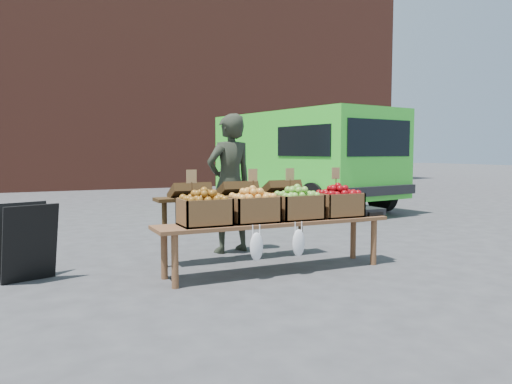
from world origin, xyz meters
name	(u,v)px	position (x,y,z in m)	size (l,w,h in m)	color
ground	(321,265)	(0.00, 0.00, 0.00)	(80.00, 80.00, 0.00)	#414143
brick_building	(109,55)	(0.00, 15.00, 5.00)	(24.00, 4.00, 10.00)	brown
delivery_van	(303,161)	(2.80, 5.17, 1.11)	(2.26, 4.94, 2.21)	#3ADC32
vendor	(230,184)	(-0.69, 1.16, 0.91)	(0.66, 0.44, 1.82)	#262B20
chalkboard_sign	(27,242)	(-3.14, 0.67, 0.41)	(0.54, 0.30, 0.81)	black
back_table	(237,218)	(-0.80, 0.66, 0.52)	(2.10, 0.44, 1.04)	#34220F
display_bench	(275,246)	(-0.65, -0.06, 0.28)	(2.70, 0.56, 0.57)	brown
crate_golden_apples	(204,212)	(-1.47, -0.06, 0.71)	(0.50, 0.40, 0.28)	#935F19
crate_russet_pears	(253,209)	(-0.92, -0.06, 0.71)	(0.50, 0.40, 0.28)	gold
crate_red_apples	(297,207)	(-0.37, -0.06, 0.71)	(0.50, 0.40, 0.28)	#5F9731
crate_green_apples	(338,205)	(0.18, -0.06, 0.71)	(0.50, 0.40, 0.28)	maroon
weighing_scale	(367,211)	(0.60, -0.06, 0.61)	(0.34, 0.30, 0.08)	black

